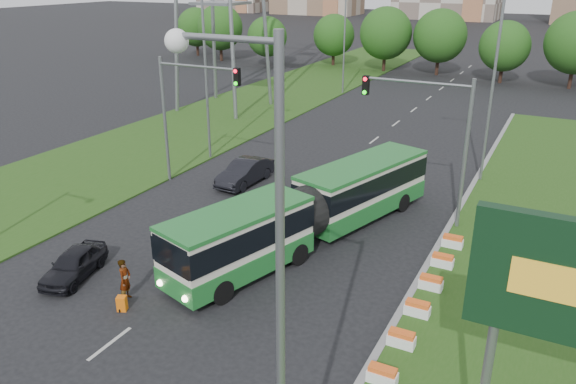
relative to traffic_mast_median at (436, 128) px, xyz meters
The scene contains 14 objects.
ground 12.31m from the traffic_mast_median, 115.54° to the right, with size 360.00×360.00×0.00m, color black.
median_kerb 5.77m from the traffic_mast_median, 57.56° to the right, with size 0.30×60.00×0.18m, color gray.
left_verge 27.78m from the traffic_mast_median, 146.63° to the left, with size 12.00×110.00×0.10m, color #254C15.
lane_markings 13.75m from the traffic_mast_median, 127.88° to the left, with size 0.20×100.00×0.01m, color #AFAEA8, non-canonical shape.
flower_planters 11.57m from the traffic_mast_median, 79.43° to the right, with size 1.10×15.90×0.60m, color white, non-canonical shape.
traffic_mast_median is the anchor object (origin of this frame).
traffic_mast_left 15.19m from the traffic_mast_median, behind, with size 5.76×0.32×8.00m.
street_lamps 7.81m from the traffic_mast_median, behind, with size 36.00×60.00×12.00m, color gray, non-canonical shape.
tree_line 45.31m from the traffic_mast_median, 83.38° to the left, with size 120.00×8.00×9.00m, color #1A4B14, non-canonical shape.
articulated_bus 7.76m from the traffic_mast_median, 135.60° to the right, with size 2.64×16.94×2.79m.
car_left_near 18.74m from the traffic_mast_median, 134.16° to the right, with size 1.55×3.84×1.31m, color black.
car_left_far 12.85m from the traffic_mast_median, behind, with size 1.64×4.71×1.55m, color black.
pedestrian 16.87m from the traffic_mast_median, 124.83° to the right, with size 0.67×0.44×1.85m, color gray.
shopping_trolley 17.41m from the traffic_mast_median, 122.21° to the right, with size 0.37×0.40×0.64m.
Camera 1 is at (10.73, -18.35, 12.89)m, focal length 35.00 mm.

